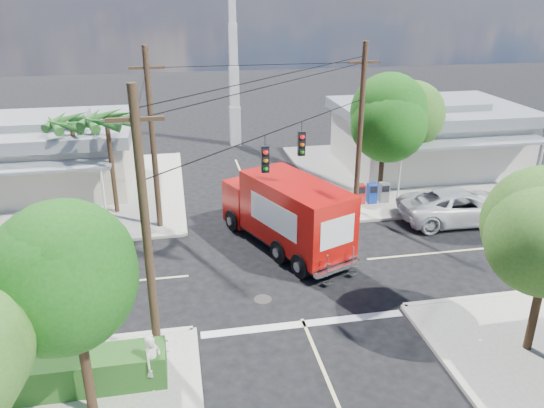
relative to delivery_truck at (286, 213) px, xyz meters
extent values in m
plane|color=black|center=(-0.65, -1.91, -1.74)|extent=(120.00, 120.00, 0.00)
cube|color=gray|center=(10.35, 9.09, -1.67)|extent=(14.00, 14.00, 0.14)
cube|color=#B7B1A2|center=(3.35, 9.09, -1.67)|extent=(0.25, 14.00, 0.14)
cube|color=#B7B1A2|center=(10.35, 2.09, -1.67)|extent=(14.00, 0.25, 0.14)
cube|color=gray|center=(-11.65, 9.09, -1.67)|extent=(14.00, 14.00, 0.14)
cube|color=#B7B1A2|center=(-4.65, 9.09, -1.67)|extent=(0.25, 14.00, 0.14)
cube|color=#B7B1A2|center=(-11.65, 2.09, -1.67)|extent=(14.00, 0.25, 0.14)
cube|color=beige|center=(-0.65, 8.09, -1.74)|extent=(0.12, 12.00, 0.01)
cube|color=beige|center=(9.35, -1.91, -1.74)|extent=(12.00, 0.12, 0.01)
cube|color=beige|center=(-10.65, -1.91, -1.74)|extent=(12.00, 0.12, 0.01)
cube|color=silver|center=(-0.65, -6.21, -1.74)|extent=(7.50, 0.40, 0.01)
cube|color=silver|center=(11.85, 10.09, 0.10)|extent=(11.00, 8.00, 3.40)
cube|color=gray|center=(11.85, 10.09, 2.15)|extent=(11.80, 8.80, 0.70)
cube|color=gray|center=(11.85, 10.09, 2.65)|extent=(6.05, 4.40, 0.50)
cube|color=gray|center=(11.85, 5.19, 1.30)|extent=(9.90, 1.80, 0.15)
cylinder|color=silver|center=(7.45, 4.39, -0.15)|extent=(0.12, 0.12, 2.90)
cylinder|color=silver|center=(16.25, 4.39, -0.15)|extent=(0.12, 0.12, 2.90)
cube|color=beige|center=(-12.65, 10.59, 0.00)|extent=(10.00, 8.00, 3.20)
cube|color=gray|center=(-12.65, 10.59, 1.95)|extent=(10.80, 8.80, 0.70)
cube|color=gray|center=(-12.65, 10.59, 2.45)|extent=(5.50, 4.40, 0.50)
cube|color=gray|center=(-12.65, 5.69, 1.10)|extent=(9.00, 1.80, 0.15)
cylinder|color=silver|center=(-8.65, 4.89, -0.25)|extent=(0.12, 0.12, 2.70)
cube|color=silver|center=(-0.15, 18.09, -0.24)|extent=(0.80, 0.80, 3.00)
cube|color=silver|center=(-0.15, 18.09, 2.76)|extent=(0.70, 0.70, 3.00)
cube|color=silver|center=(-0.15, 18.09, 5.76)|extent=(0.60, 0.60, 3.00)
cube|color=silver|center=(-0.15, 18.09, 8.76)|extent=(0.50, 0.50, 3.00)
cylinder|color=#422D1C|center=(-7.65, -9.41, 0.25)|extent=(0.28, 0.28, 3.71)
sphere|color=#154C13|center=(-7.65, -9.41, 2.57)|extent=(3.71, 3.71, 3.71)
sphere|color=#154C13|center=(-8.05, -9.21, 2.80)|extent=(3.02, 3.02, 3.02)
sphere|color=#154C13|center=(-7.30, -9.71, 2.46)|extent=(3.25, 3.25, 3.25)
cylinder|color=#422D1C|center=(6.55, 4.89, 0.44)|extent=(0.28, 0.28, 4.10)
sphere|color=#154C13|center=(6.55, 4.89, 3.00)|extent=(4.10, 4.10, 4.10)
sphere|color=#154C13|center=(6.15, 5.09, 3.26)|extent=(3.33, 3.33, 3.33)
sphere|color=#154C13|center=(6.90, 4.59, 2.88)|extent=(3.58, 3.58, 3.58)
cylinder|color=#422D1C|center=(9.15, 7.09, 0.19)|extent=(0.28, 0.28, 3.58)
sphere|color=#2D5E1E|center=(9.15, 7.09, 2.43)|extent=(3.58, 3.58, 3.58)
sphere|color=#2D5E1E|center=(8.75, 7.29, 2.65)|extent=(2.91, 2.91, 2.91)
sphere|color=#2D5E1E|center=(9.50, 6.79, 2.32)|extent=(3.14, 3.14, 3.14)
cylinder|color=#422D1C|center=(6.35, -9.11, 0.12)|extent=(0.28, 0.28, 3.46)
sphere|color=#2D5E1E|center=(5.95, -8.91, 2.50)|extent=(2.81, 2.81, 2.81)
cylinder|color=#422D1C|center=(-8.15, 5.59, 0.90)|extent=(0.24, 0.24, 5.00)
cone|color=#276222|center=(-7.25, 5.59, 3.50)|extent=(0.50, 2.06, 0.98)
cone|color=#276222|center=(-7.59, 6.29, 3.50)|extent=(1.92, 1.68, 0.98)
cone|color=#276222|center=(-8.35, 6.46, 3.50)|extent=(2.12, 0.95, 0.98)
cone|color=#276222|center=(-8.96, 5.98, 3.50)|extent=(1.34, 2.07, 0.98)
cone|color=#276222|center=(-8.96, 5.19, 3.50)|extent=(1.34, 2.07, 0.98)
cone|color=#276222|center=(-8.35, 4.71, 3.50)|extent=(2.12, 0.95, 0.98)
cone|color=#276222|center=(-7.59, 4.88, 3.50)|extent=(1.92, 1.68, 0.98)
cylinder|color=#422D1C|center=(-10.15, 7.09, 0.70)|extent=(0.24, 0.24, 4.60)
cone|color=#276222|center=(-9.25, 7.09, 3.10)|extent=(0.50, 2.06, 0.98)
cone|color=#276222|center=(-9.59, 7.79, 3.10)|extent=(1.92, 1.68, 0.98)
cone|color=#276222|center=(-10.35, 7.96, 3.10)|extent=(2.12, 0.95, 0.98)
cone|color=#276222|center=(-10.96, 7.48, 3.10)|extent=(1.34, 2.07, 0.98)
cone|color=#276222|center=(-10.96, 6.69, 3.10)|extent=(1.34, 2.07, 0.98)
cone|color=#276222|center=(-10.35, 6.21, 3.10)|extent=(2.12, 0.95, 0.98)
cone|color=#276222|center=(-9.59, 6.38, 3.10)|extent=(1.92, 1.68, 0.98)
cylinder|color=#473321|center=(-5.85, -7.11, 2.76)|extent=(0.28, 0.28, 9.00)
cube|color=#473321|center=(-5.85, -7.11, 6.26)|extent=(1.60, 0.12, 0.12)
cylinder|color=#473321|center=(4.55, 3.29, 2.76)|extent=(0.28, 0.28, 9.00)
cube|color=#473321|center=(4.55, 3.29, 6.26)|extent=(1.60, 0.12, 0.12)
cylinder|color=#473321|center=(-5.85, 3.29, 2.76)|extent=(0.28, 0.28, 9.00)
cube|color=#473321|center=(-5.85, 3.29, 6.26)|extent=(1.60, 0.12, 0.12)
cylinder|color=black|center=(-0.65, -1.91, 4.46)|extent=(10.43, 10.43, 0.04)
cube|color=black|center=(-1.45, -2.71, 3.51)|extent=(0.30, 0.24, 1.05)
sphere|color=red|center=(-1.45, -2.85, 3.84)|extent=(0.20, 0.20, 0.20)
cube|color=black|center=(0.45, -0.81, 3.51)|extent=(0.30, 0.24, 1.05)
sphere|color=red|center=(0.45, -0.95, 3.84)|extent=(0.20, 0.20, 0.20)
cube|color=silver|center=(-8.45, -7.51, -1.25)|extent=(5.94, 0.05, 0.08)
cube|color=silver|center=(-8.45, -7.51, -0.85)|extent=(5.94, 0.05, 0.08)
cube|color=silver|center=(-5.65, -7.51, -1.10)|extent=(0.09, 0.06, 1.00)
cube|color=#1D4F1C|center=(-8.65, -8.31, -1.05)|extent=(6.20, 1.20, 1.10)
cube|color=red|center=(5.15, 4.29, -1.05)|extent=(0.50, 0.50, 1.10)
cube|color=#1337A7|center=(5.85, 4.29, -1.05)|extent=(0.50, 0.50, 1.10)
cube|color=slate|center=(6.55, 4.29, -1.05)|extent=(0.50, 0.50, 1.10)
cube|color=black|center=(-0.06, 0.14, -1.20)|extent=(5.09, 7.92, 0.25)
cube|color=#BF0E09|center=(-1.24, 2.89, -0.42)|extent=(2.82, 2.46, 2.16)
cube|color=black|center=(-1.51, 3.52, -0.03)|extent=(1.99, 1.04, 0.93)
cube|color=silver|center=(-1.59, 3.70, -1.11)|extent=(2.12, 1.00, 0.34)
cube|color=#BF0E09|center=(0.29, -0.67, 0.27)|extent=(4.50, 6.20, 2.84)
cube|color=white|center=(1.43, -0.18, 0.41)|extent=(1.41, 3.25, 1.28)
cube|color=white|center=(-0.86, -1.16, 0.41)|extent=(1.41, 3.25, 1.28)
cube|color=white|center=(1.42, -3.30, 0.41)|extent=(1.63, 0.71, 1.28)
cube|color=silver|center=(1.47, -3.42, -1.20)|extent=(2.26, 1.15, 0.18)
cube|color=silver|center=(0.89, -3.81, -0.81)|extent=(0.43, 0.23, 0.98)
cube|color=silver|center=(2.15, -3.26, -0.81)|extent=(0.43, 0.23, 0.98)
cylinder|color=black|center=(-2.22, 2.31, -1.20)|extent=(0.71, 1.12, 1.08)
cylinder|color=black|center=(-0.15, 3.20, -1.20)|extent=(0.71, 1.12, 1.08)
cylinder|color=black|center=(0.02, -2.92, -1.20)|extent=(0.71, 1.12, 1.08)
cylinder|color=black|center=(2.10, -2.03, -1.20)|extent=(0.71, 1.12, 1.08)
imported|color=silver|center=(9.50, 1.20, -0.87)|extent=(6.34, 3.05, 1.74)
imported|color=beige|center=(-5.91, -8.71, -0.72)|extent=(0.72, 0.78, 1.77)
camera|label=1|loc=(-4.81, -21.94, 9.60)|focal=35.00mm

